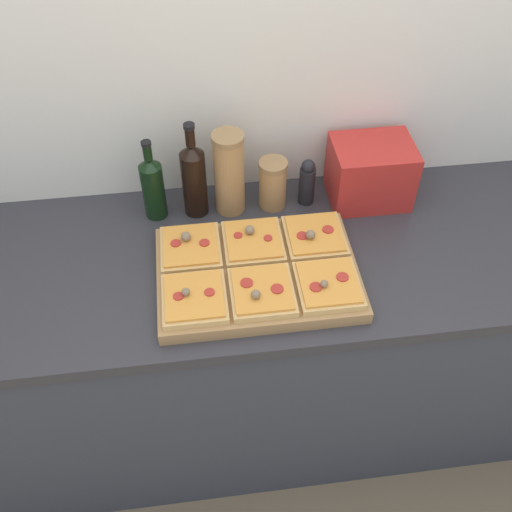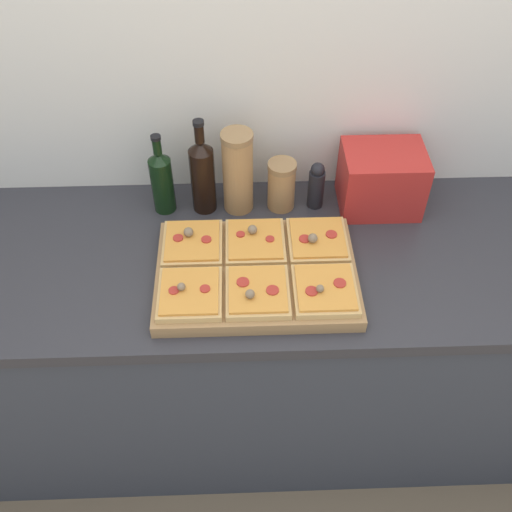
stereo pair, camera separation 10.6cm
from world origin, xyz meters
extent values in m
plane|color=brown|center=(0.00, 0.00, 0.00)|extent=(12.00, 12.00, 0.00)
cube|color=silver|center=(0.00, 0.68, 1.25)|extent=(6.00, 0.06, 2.50)
cube|color=#333842|center=(0.00, 0.32, 0.43)|extent=(2.60, 0.64, 0.86)
cube|color=#2D2D33|center=(0.00, 0.32, 0.88)|extent=(2.63, 0.67, 0.04)
cube|color=#A37A4C|center=(-0.07, 0.23, 0.92)|extent=(0.54, 0.39, 0.04)
cube|color=tan|center=(-0.25, 0.32, 0.95)|extent=(0.17, 0.17, 0.02)
cube|color=orange|center=(-0.25, 0.32, 0.96)|extent=(0.15, 0.16, 0.01)
cylinder|color=#AD2D23|center=(-0.28, 0.33, 0.97)|extent=(0.03, 0.03, 0.00)
cylinder|color=#AD2D23|center=(-0.21, 0.32, 0.97)|extent=(0.03, 0.03, 0.00)
sphere|color=#7F6B51|center=(-0.26, 0.34, 0.98)|extent=(0.03, 0.03, 0.03)
cube|color=tan|center=(-0.07, 0.32, 0.95)|extent=(0.17, 0.17, 0.02)
cube|color=orange|center=(-0.07, 0.32, 0.96)|extent=(0.15, 0.16, 0.01)
cylinder|color=#AD2D23|center=(-0.11, 0.33, 0.97)|extent=(0.02, 0.02, 0.00)
cylinder|color=#AD2D23|center=(-0.03, 0.31, 0.97)|extent=(0.02, 0.02, 0.00)
sphere|color=#7F6B51|center=(-0.08, 0.34, 0.98)|extent=(0.03, 0.03, 0.03)
cube|color=tan|center=(0.11, 0.32, 0.95)|extent=(0.17, 0.17, 0.02)
cube|color=orange|center=(0.11, 0.32, 0.96)|extent=(0.15, 0.16, 0.01)
cylinder|color=#AD2D23|center=(0.07, 0.31, 0.97)|extent=(0.03, 0.03, 0.00)
cylinder|color=#AD2D23|center=(0.14, 0.33, 0.97)|extent=(0.03, 0.03, 0.00)
sphere|color=#7F6B51|center=(0.09, 0.30, 0.98)|extent=(0.03, 0.03, 0.03)
cube|color=tan|center=(-0.25, 0.14, 0.95)|extent=(0.17, 0.17, 0.02)
cube|color=orange|center=(-0.25, 0.14, 0.96)|extent=(0.15, 0.16, 0.01)
cylinder|color=#AD2D23|center=(-0.29, 0.13, 0.97)|extent=(0.03, 0.03, 0.00)
cylinder|color=#AD2D23|center=(-0.21, 0.14, 0.97)|extent=(0.03, 0.03, 0.00)
sphere|color=#7F6B51|center=(-0.27, 0.14, 0.98)|extent=(0.02, 0.02, 0.02)
cube|color=tan|center=(-0.07, 0.14, 0.95)|extent=(0.17, 0.17, 0.02)
cube|color=orange|center=(-0.07, 0.14, 0.96)|extent=(0.15, 0.16, 0.01)
cylinder|color=#AD2D23|center=(-0.11, 0.16, 0.97)|extent=(0.03, 0.03, 0.00)
cylinder|color=#AD2D23|center=(-0.03, 0.13, 0.97)|extent=(0.03, 0.03, 0.00)
sphere|color=#7F6B51|center=(-0.09, 0.11, 0.98)|extent=(0.02, 0.02, 0.02)
cube|color=tan|center=(0.11, 0.14, 0.95)|extent=(0.17, 0.17, 0.02)
cube|color=orange|center=(0.11, 0.14, 0.96)|extent=(0.15, 0.16, 0.01)
cylinder|color=#AD2D23|center=(0.07, 0.12, 0.97)|extent=(0.03, 0.03, 0.00)
cylinder|color=#AD2D23|center=(0.14, 0.14, 0.97)|extent=(0.03, 0.03, 0.00)
sphere|color=#7F6B51|center=(0.09, 0.12, 0.98)|extent=(0.02, 0.02, 0.02)
cylinder|color=black|center=(-0.34, 0.53, 0.99)|extent=(0.07, 0.07, 0.18)
cone|color=black|center=(-0.34, 0.53, 1.10)|extent=(0.07, 0.07, 0.03)
cylinder|color=black|center=(-0.34, 0.53, 1.13)|extent=(0.03, 0.03, 0.05)
cylinder|color=black|center=(-0.34, 0.53, 1.16)|extent=(0.03, 0.03, 0.01)
cylinder|color=black|center=(-0.22, 0.53, 1.01)|extent=(0.07, 0.07, 0.21)
cone|color=black|center=(-0.22, 0.53, 1.13)|extent=(0.07, 0.07, 0.03)
cylinder|color=black|center=(-0.22, 0.53, 1.17)|extent=(0.03, 0.03, 0.06)
cylinder|color=black|center=(-0.22, 0.53, 1.21)|extent=(0.03, 0.03, 0.01)
cylinder|color=#AD7F4C|center=(-0.11, 0.53, 1.03)|extent=(0.09, 0.09, 0.25)
cylinder|color=#937047|center=(-0.11, 0.53, 1.16)|extent=(0.09, 0.09, 0.02)
cylinder|color=#AD7F4C|center=(0.02, 0.53, 0.97)|extent=(0.08, 0.08, 0.14)
cylinder|color=#937047|center=(0.02, 0.53, 1.05)|extent=(0.09, 0.09, 0.02)
cylinder|color=black|center=(0.12, 0.53, 0.96)|extent=(0.05, 0.05, 0.13)
sphere|color=black|center=(0.12, 0.53, 1.04)|extent=(0.04, 0.04, 0.04)
cube|color=red|center=(0.32, 0.53, 1.00)|extent=(0.24, 0.19, 0.19)
cube|color=black|center=(0.32, 0.44, 1.06)|extent=(0.19, 0.01, 0.05)
cube|color=black|center=(0.45, 0.53, 1.01)|extent=(0.02, 0.02, 0.02)
camera|label=1|loc=(-0.21, -0.86, 2.14)|focal=42.00mm
camera|label=2|loc=(-0.11, -0.86, 2.14)|focal=42.00mm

